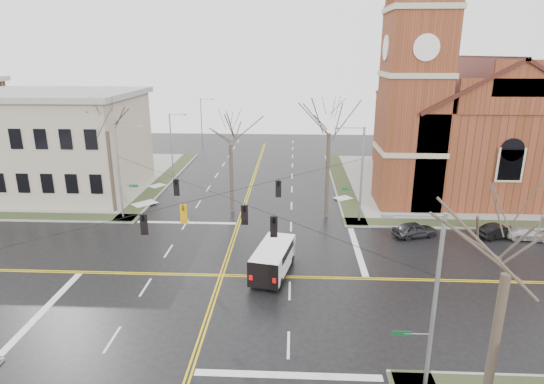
{
  "coord_description": "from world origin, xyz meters",
  "views": [
    {
      "loc": [
        5.12,
        -29.66,
        15.58
      ],
      "look_at": [
        3.41,
        6.0,
        4.58
      ],
      "focal_mm": 30.0,
      "sensor_mm": 36.0,
      "label": 1
    }
  ],
  "objects_px": {
    "tree_se": "(508,261)",
    "church": "(462,116)",
    "streetlight_north_a": "(172,142)",
    "cargo_van": "(274,257)",
    "signal_pole_nw": "(120,169)",
    "parked_car_b": "(499,231)",
    "parked_car_c": "(528,234)",
    "streetlight_north_b": "(202,120)",
    "signal_pole_se": "(431,302)",
    "tree_nw_far": "(106,126)",
    "parked_car_a": "(415,230)",
    "signal_pole_ne": "(360,172)",
    "tree_ne": "(329,128)",
    "tree_nw_near": "(230,140)"
  },
  "relations": [
    {
      "from": "tree_se",
      "to": "signal_pole_se",
      "type": "bearing_deg",
      "value": 115.14
    },
    {
      "from": "church",
      "to": "signal_pole_ne",
      "type": "relative_size",
      "value": 3.06
    },
    {
      "from": "parked_car_a",
      "to": "tree_nw_far",
      "type": "distance_m",
      "value": 30.33
    },
    {
      "from": "parked_car_a",
      "to": "signal_pole_nw",
      "type": "bearing_deg",
      "value": 64.99
    },
    {
      "from": "signal_pole_ne",
      "to": "parked_car_b",
      "type": "xyz_separation_m",
      "value": [
        11.86,
        -3.28,
        -4.34
      ]
    },
    {
      "from": "parked_car_c",
      "to": "streetlight_north_b",
      "type": "bearing_deg",
      "value": 47.88
    },
    {
      "from": "signal_pole_se",
      "to": "tree_se",
      "type": "xyz_separation_m",
      "value": [
        1.47,
        -3.13,
        3.55
      ]
    },
    {
      "from": "signal_pole_nw",
      "to": "parked_car_b",
      "type": "bearing_deg",
      "value": -5.44
    },
    {
      "from": "streetlight_north_b",
      "to": "cargo_van",
      "type": "height_order",
      "value": "streetlight_north_b"
    },
    {
      "from": "tree_ne",
      "to": "tree_se",
      "type": "height_order",
      "value": "tree_ne"
    },
    {
      "from": "parked_car_c",
      "to": "signal_pole_se",
      "type": "bearing_deg",
      "value": 149.6
    },
    {
      "from": "church",
      "to": "parked_car_b",
      "type": "bearing_deg",
      "value": -95.47
    },
    {
      "from": "church",
      "to": "streetlight_north_b",
      "type": "distance_m",
      "value": 42.53
    },
    {
      "from": "tree_se",
      "to": "church",
      "type": "bearing_deg",
      "value": 73.1
    },
    {
      "from": "parked_car_a",
      "to": "parked_car_b",
      "type": "bearing_deg",
      "value": -106.36
    },
    {
      "from": "church",
      "to": "signal_pole_se",
      "type": "distance_m",
      "value": 38.85
    },
    {
      "from": "parked_car_b",
      "to": "tree_nw_near",
      "type": "xyz_separation_m",
      "value": [
        -24.24,
        5.88,
        6.72
      ]
    },
    {
      "from": "signal_pole_ne",
      "to": "streetlight_north_a",
      "type": "xyz_separation_m",
      "value": [
        -21.97,
        16.5,
        -0.48
      ]
    },
    {
      "from": "streetlight_north_b",
      "to": "parked_car_b",
      "type": "distance_m",
      "value": 52.37
    },
    {
      "from": "streetlight_north_a",
      "to": "parked_car_c",
      "type": "distance_m",
      "value": 41.58
    },
    {
      "from": "signal_pole_ne",
      "to": "tree_se",
      "type": "distance_m",
      "value": 26.41
    },
    {
      "from": "streetlight_north_b",
      "to": "tree_ne",
      "type": "bearing_deg",
      "value": -61.47
    },
    {
      "from": "parked_car_b",
      "to": "tree_se",
      "type": "bearing_deg",
      "value": 136.88
    },
    {
      "from": "tree_nw_far",
      "to": "church",
      "type": "bearing_deg",
      "value": 17.23
    },
    {
      "from": "signal_pole_ne",
      "to": "church",
      "type": "bearing_deg",
      "value": 44.66
    },
    {
      "from": "streetlight_north_a",
      "to": "signal_pole_se",
      "type": "bearing_deg",
      "value": -60.91
    },
    {
      "from": "signal_pole_nw",
      "to": "streetlight_north_a",
      "type": "xyz_separation_m",
      "value": [
        0.67,
        16.5,
        -0.48
      ]
    },
    {
      "from": "church",
      "to": "parked_car_b",
      "type": "distance_m",
      "value": 18.39
    },
    {
      "from": "cargo_van",
      "to": "parked_car_a",
      "type": "distance_m",
      "value": 14.2
    },
    {
      "from": "signal_pole_nw",
      "to": "parked_car_a",
      "type": "height_order",
      "value": "signal_pole_nw"
    },
    {
      "from": "parked_car_b",
      "to": "parked_car_c",
      "type": "distance_m",
      "value": 2.37
    },
    {
      "from": "church",
      "to": "streetlight_north_b",
      "type": "xyz_separation_m",
      "value": [
        -35.42,
        23.22,
        -3.97
      ]
    },
    {
      "from": "signal_pole_ne",
      "to": "streetlight_north_a",
      "type": "height_order",
      "value": "signal_pole_ne"
    },
    {
      "from": "church",
      "to": "tree_se",
      "type": "relative_size",
      "value": 2.34
    },
    {
      "from": "parked_car_a",
      "to": "parked_car_c",
      "type": "distance_m",
      "value": 9.66
    },
    {
      "from": "streetlight_north_b",
      "to": "tree_ne",
      "type": "relative_size",
      "value": 0.65
    },
    {
      "from": "streetlight_north_a",
      "to": "tree_nw_far",
      "type": "distance_m",
      "value": 15.68
    },
    {
      "from": "streetlight_north_a",
      "to": "streetlight_north_b",
      "type": "height_order",
      "value": "same"
    },
    {
      "from": "streetlight_north_a",
      "to": "tree_ne",
      "type": "distance_m",
      "value": 24.73
    },
    {
      "from": "parked_car_c",
      "to": "tree_nw_near",
      "type": "relative_size",
      "value": 0.37
    },
    {
      "from": "tree_nw_near",
      "to": "cargo_van",
      "type": "bearing_deg",
      "value": -70.19
    },
    {
      "from": "church",
      "to": "parked_car_a",
      "type": "distance_m",
      "value": 20.49
    },
    {
      "from": "signal_pole_se",
      "to": "cargo_van",
      "type": "bearing_deg",
      "value": 121.87
    },
    {
      "from": "streetlight_north_a",
      "to": "cargo_van",
      "type": "xyz_separation_m",
      "value": [
        14.45,
        -27.4,
        -3.2
      ]
    },
    {
      "from": "signal_pole_ne",
      "to": "streetlight_north_b",
      "type": "height_order",
      "value": "signal_pole_ne"
    },
    {
      "from": "signal_pole_se",
      "to": "parked_car_c",
      "type": "bearing_deg",
      "value": 53.76
    },
    {
      "from": "church",
      "to": "signal_pole_ne",
      "type": "height_order",
      "value": "church"
    },
    {
      "from": "tree_nw_far",
      "to": "parked_car_a",
      "type": "bearing_deg",
      "value": -9.98
    },
    {
      "from": "streetlight_north_b",
      "to": "parked_car_b",
      "type": "relative_size",
      "value": 2.16
    },
    {
      "from": "parked_car_a",
      "to": "parked_car_c",
      "type": "relative_size",
      "value": 1.04
    }
  ]
}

